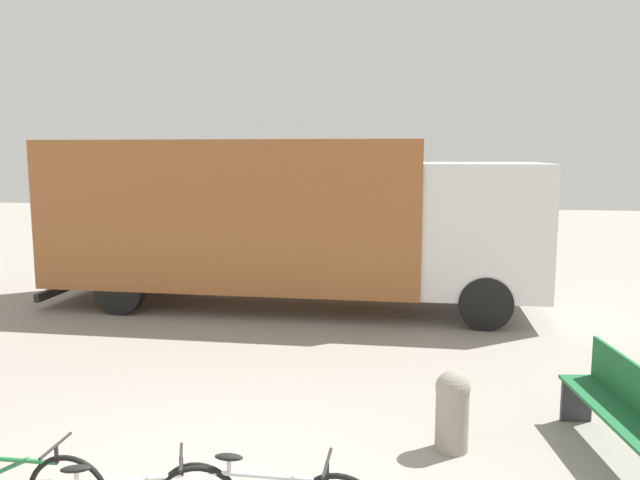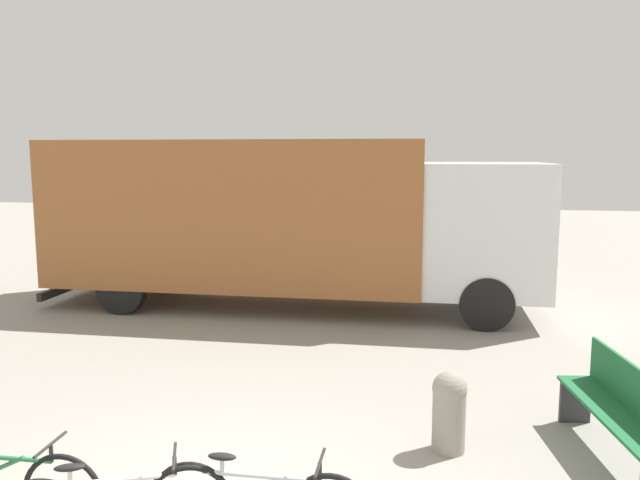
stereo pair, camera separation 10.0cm
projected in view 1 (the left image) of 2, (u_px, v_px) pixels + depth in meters
name	position (u px, v px, depth m)	size (l,w,h in m)	color
delivery_truck	(284.00, 216.00, 12.12)	(9.49, 2.56, 3.24)	#99592D
park_bench	(624.00, 408.00, 6.06)	(0.67, 1.99, 0.98)	#1E6638
bollard_near_bench	(452.00, 408.00, 6.31)	(0.35, 0.35, 0.83)	gray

